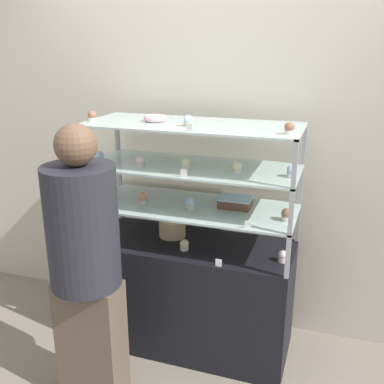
{
  "coord_description": "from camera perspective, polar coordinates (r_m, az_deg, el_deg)",
  "views": [
    {
      "loc": [
        0.82,
        -2.43,
        1.92
      ],
      "look_at": [
        0.0,
        0.0,
        1.07
      ],
      "focal_mm": 42.0,
      "sensor_mm": 36.0,
      "label": 1
    }
  ],
  "objects": [
    {
      "name": "cupcake_0",
      "position": [
        2.96,
        -11.0,
        -5.05
      ],
      "size": [
        0.05,
        0.05,
        0.07
      ],
      "color": "beige",
      "rests_on": "display_base"
    },
    {
      "name": "ground_plane",
      "position": [
        3.21,
        -0.0,
        -18.46
      ],
      "size": [
        20.0,
        20.0,
        0.0
      ],
      "primitive_type": "plane",
      "color": "gray"
    },
    {
      "name": "cupcake_12",
      "position": [
        2.74,
        -12.56,
        9.36
      ],
      "size": [
        0.05,
        0.05,
        0.06
      ],
      "color": "beige",
      "rests_on": "display_riser_upper"
    },
    {
      "name": "cupcake_10",
      "position": [
        2.51,
        5.71,
        3.07
      ],
      "size": [
        0.06,
        0.06,
        0.07
      ],
      "color": "white",
      "rests_on": "display_riser_middle"
    },
    {
      "name": "layer_cake_centerpiece",
      "position": [
        2.91,
        -2.51,
        -4.36
      ],
      "size": [
        0.18,
        0.18,
        0.13
      ],
      "color": "#DBBC84",
      "rests_on": "display_base"
    },
    {
      "name": "cupcake_3",
      "position": [
        2.89,
        -11.04,
        -0.22
      ],
      "size": [
        0.06,
        0.06,
        0.07
      ],
      "color": "#CCB28C",
      "rests_on": "display_riser_lower"
    },
    {
      "name": "donut_glazed",
      "position": [
        2.69,
        -4.7,
        9.32
      ],
      "size": [
        0.14,
        0.14,
        0.04
      ],
      "color": "#EFB2BC",
      "rests_on": "display_riser_upper"
    },
    {
      "name": "price_tag_2",
      "position": [
        2.42,
        -1.06,
        2.36
      ],
      "size": [
        0.04,
        0.0,
        0.04
      ],
      "color": "white",
      "rests_on": "display_riser_middle"
    },
    {
      "name": "cupcake_9",
      "position": [
        2.58,
        -0.8,
        3.58
      ],
      "size": [
        0.06,
        0.06,
        0.07
      ],
      "color": "white",
      "rests_on": "display_riser_middle"
    },
    {
      "name": "display_riser_middle",
      "position": [
        2.66,
        -0.0,
        3.04
      ],
      "size": [
        1.26,
        0.53,
        0.25
      ],
      "color": "#99999E",
      "rests_on": "display_riser_lower"
    },
    {
      "name": "cupcake_2",
      "position": [
        2.64,
        11.47,
        -8.02
      ],
      "size": [
        0.05,
        0.05,
        0.07
      ],
      "color": "white",
      "rests_on": "display_base"
    },
    {
      "name": "cupcake_5",
      "position": [
        2.66,
        -0.24,
        -1.48
      ],
      "size": [
        0.06,
        0.06,
        0.07
      ],
      "color": "beige",
      "rests_on": "display_riser_lower"
    },
    {
      "name": "price_tag_1",
      "position": [
        2.41,
        7.11,
        -4.16
      ],
      "size": [
        0.04,
        0.0,
        0.04
      ],
      "color": "white",
      "rests_on": "display_riser_lower"
    },
    {
      "name": "display_base",
      "position": [
        3.0,
        -0.0,
        -12.86
      ],
      "size": [
        1.26,
        0.53,
        0.73
      ],
      "color": "black",
      "rests_on": "ground_plane"
    },
    {
      "name": "cupcake_11",
      "position": [
        2.48,
        12.54,
        2.54
      ],
      "size": [
        0.06,
        0.06,
        0.07
      ],
      "color": "white",
      "rests_on": "display_riser_middle"
    },
    {
      "name": "customer_figure",
      "position": [
        2.41,
        -13.36,
        -8.92
      ],
      "size": [
        0.37,
        0.37,
        1.57
      ],
      "color": "brown",
      "rests_on": "ground_plane"
    },
    {
      "name": "display_riser_lower",
      "position": [
        2.74,
        -0.0,
        -2.02
      ],
      "size": [
        1.26,
        0.53,
        0.25
      ],
      "color": "#99999E",
      "rests_on": "display_base"
    },
    {
      "name": "cupcake_4",
      "position": [
        2.77,
        -6.32,
        -0.81
      ],
      "size": [
        0.06,
        0.06,
        0.07
      ],
      "color": "beige",
      "rests_on": "display_riser_lower"
    },
    {
      "name": "price_tag_3",
      "position": [
        2.35,
        -0.37,
        8.17
      ],
      "size": [
        0.04,
        0.0,
        0.04
      ],
      "color": "white",
      "rests_on": "display_riser_upper"
    },
    {
      "name": "cupcake_7",
      "position": [
        2.8,
        -11.66,
        4.42
      ],
      "size": [
        0.06,
        0.06,
        0.07
      ],
      "color": "beige",
      "rests_on": "display_riser_middle"
    },
    {
      "name": "back_wall",
      "position": [
        3.02,
        2.49,
        6.48
      ],
      "size": [
        8.0,
        0.05,
        2.6
      ],
      "color": "beige",
      "rests_on": "ground_plane"
    },
    {
      "name": "display_riser_upper",
      "position": [
        2.6,
        -0.0,
        8.37
      ],
      "size": [
        1.26,
        0.53,
        0.25
      ],
      "color": "#99999E",
      "rests_on": "display_riser_middle"
    },
    {
      "name": "cupcake_1",
      "position": [
        2.73,
        -0.98,
        -6.72
      ],
      "size": [
        0.05,
        0.05,
        0.07
      ],
      "color": "beige",
      "rests_on": "display_base"
    },
    {
      "name": "sheet_cake_frosted",
      "position": [
        2.71,
        5.52,
        -1.28
      ],
      "size": [
        0.19,
        0.15,
        0.06
      ],
      "color": "brown",
      "rests_on": "display_riser_lower"
    },
    {
      "name": "cupcake_13",
      "position": [
        2.51,
        -0.52,
        9.01
      ],
      "size": [
        0.05,
        0.05,
        0.06
      ],
      "color": "#CCB28C",
      "rests_on": "display_riser_upper"
    },
    {
      "name": "cupcake_8",
      "position": [
        2.65,
        -6.61,
        3.87
      ],
      "size": [
        0.06,
        0.06,
        0.07
      ],
      "color": "beige",
      "rests_on": "display_riser_middle"
    },
    {
      "name": "price_tag_0",
      "position": [
        2.55,
        3.4,
        -8.97
      ],
      "size": [
        0.04,
        0.0,
        0.04
      ],
      "color": "white",
      "rests_on": "display_base"
    },
    {
      "name": "cupcake_14",
      "position": [
        2.34,
        12.25,
        7.87
      ],
      "size": [
        0.05,
        0.05,
        0.06
      ],
      "color": "beige",
      "rests_on": "display_riser_upper"
    },
    {
      "name": "cupcake_6",
      "position": [
        2.55,
        11.91,
        -2.86
      ],
      "size": [
        0.06,
        0.06,
        0.07
      ],
      "color": "beige",
      "rests_on": "display_riser_lower"
    }
  ]
}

